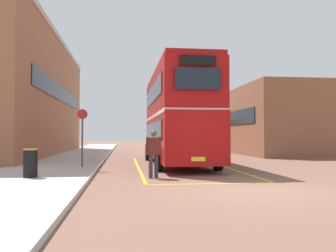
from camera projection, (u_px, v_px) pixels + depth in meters
ground_plane at (175, 157)px, 23.99m from camera, size 135.60×135.60×0.00m
sidewalk_left at (81, 155)px, 25.57m from camera, size 4.00×57.60×0.14m
brick_building_left at (18, 96)px, 26.08m from camera, size 6.31×22.60×8.75m
depot_building_right at (276, 121)px, 29.49m from camera, size 7.33×12.72×5.29m
double_decker_bus at (177, 116)px, 18.20m from camera, size 2.84×10.43×4.75m
single_deck_bus at (192, 134)px, 37.05m from camera, size 3.05×8.69×3.02m
pedestrian_boarding at (154, 151)px, 12.43m from camera, size 0.54×0.36×1.68m
litter_bin at (30, 163)px, 11.48m from camera, size 0.47×0.47×0.92m
bus_stop_sign at (82, 132)px, 15.34m from camera, size 0.44×0.08×2.50m
bay_marking_yellow at (183, 168)px, 16.22m from camera, size 4.20×12.41×0.01m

